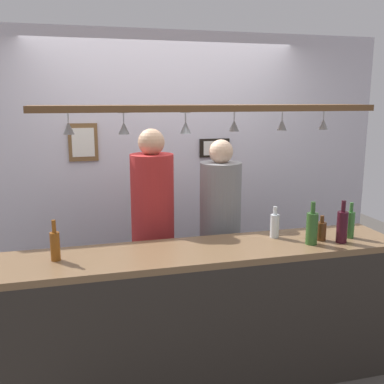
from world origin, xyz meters
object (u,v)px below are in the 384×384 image
object	(u,v)px
bottle_champagne_green	(312,228)
bottle_wine_dark_red	(342,226)
person_right_grey_shirt	(220,219)
bottle_beer_amber_tall	(55,245)
bottle_soda_clear	(275,225)
person_left_red_shirt	(153,216)
picture_frame_caricature	(83,142)
picture_frame_lower_pair	(215,148)
bottle_beer_green_import	(350,224)
bottle_beer_brown_stubby	(321,231)

from	to	relation	value
bottle_champagne_green	bottle_wine_dark_red	bearing A→B (deg)	-5.11
person_right_grey_shirt	bottle_beer_amber_tall	size ratio (longest dim) A/B	6.39
bottle_soda_clear	bottle_champagne_green	world-z (taller)	bottle_champagne_green
person_left_red_shirt	bottle_beer_amber_tall	world-z (taller)	person_left_red_shirt
bottle_champagne_green	picture_frame_caricature	world-z (taller)	picture_frame_caricature
picture_frame_lower_pair	bottle_beer_green_import	bearing A→B (deg)	-68.39
picture_frame_caricature	picture_frame_lower_pair	bearing A→B (deg)	0.00
bottle_beer_green_import	bottle_champagne_green	distance (m)	0.35
person_right_grey_shirt	bottle_beer_brown_stubby	xyz separation A→B (m)	(0.52, -0.69, 0.06)
bottle_soda_clear	bottle_wine_dark_red	bearing A→B (deg)	-28.97
bottle_beer_green_import	bottle_soda_clear	bearing A→B (deg)	164.88
bottle_soda_clear	bottle_beer_green_import	bearing A→B (deg)	-15.12
bottle_soda_clear	picture_frame_lower_pair	bearing A→B (deg)	91.95
person_right_grey_shirt	bottle_soda_clear	size ratio (longest dim) A/B	7.23
bottle_beer_brown_stubby	bottle_soda_clear	xyz separation A→B (m)	(-0.29, 0.15, 0.02)
person_left_red_shirt	picture_frame_caricature	size ratio (longest dim) A/B	5.17
bottle_beer_green_import	person_left_red_shirt	bearing A→B (deg)	152.48
bottle_wine_dark_red	picture_frame_caricature	size ratio (longest dim) A/B	0.88
person_right_grey_shirt	bottle_champagne_green	distance (m)	0.86
person_right_grey_shirt	bottle_beer_brown_stubby	size ratio (longest dim) A/B	9.24
bottle_beer_brown_stubby	bottle_soda_clear	bearing A→B (deg)	153.54
person_right_grey_shirt	picture_frame_lower_pair	xyz separation A→B (m)	(0.19, 0.75, 0.51)
person_left_red_shirt	bottle_beer_brown_stubby	distance (m)	1.29
bottle_soda_clear	bottle_beer_amber_tall	distance (m)	1.52
bottle_beer_brown_stubby	bottle_wine_dark_red	distance (m)	0.14
bottle_champagne_green	bottle_beer_brown_stubby	bearing A→B (deg)	27.72
bottle_wine_dark_red	picture_frame_lower_pair	bearing A→B (deg)	106.44
bottle_wine_dark_red	bottle_beer_amber_tall	distance (m)	1.93
picture_frame_caricature	bottle_beer_green_import	bearing A→B (deg)	-38.42
bottle_beer_amber_tall	bottle_champagne_green	size ratio (longest dim) A/B	0.87
person_left_red_shirt	bottle_beer_amber_tall	size ratio (longest dim) A/B	6.76
bottle_beer_brown_stubby	bottle_beer_green_import	size ratio (longest dim) A/B	0.69
bottle_champagne_green	picture_frame_caricature	size ratio (longest dim) A/B	0.88
picture_frame_caricature	bottle_soda_clear	bearing A→B (deg)	-45.18
bottle_wine_dark_red	person_right_grey_shirt	bearing A→B (deg)	129.51
person_left_red_shirt	picture_frame_caricature	distance (m)	1.04
bottle_beer_amber_tall	bottle_beer_green_import	distance (m)	2.04
person_right_grey_shirt	bottle_beer_green_import	world-z (taller)	person_right_grey_shirt
bottle_wine_dark_red	picture_frame_lower_pair	xyz separation A→B (m)	(-0.45, 1.52, 0.40)
bottle_beer_amber_tall	bottle_champagne_green	distance (m)	1.70
person_left_red_shirt	bottle_soda_clear	xyz separation A→B (m)	(0.80, -0.55, 0.02)
bottle_champagne_green	picture_frame_lower_pair	bearing A→B (deg)	98.56
person_right_grey_shirt	bottle_beer_green_import	xyz separation A→B (m)	(0.76, -0.69, 0.10)
person_left_red_shirt	bottle_wine_dark_red	world-z (taller)	person_left_red_shirt
bottle_beer_brown_stubby	bottle_beer_amber_tall	xyz separation A→B (m)	(-1.81, 0.06, 0.03)
person_right_grey_shirt	bottle_beer_brown_stubby	world-z (taller)	person_right_grey_shirt
bottle_wine_dark_red	picture_frame_lower_pair	size ratio (longest dim) A/B	1.00
person_right_grey_shirt	bottle_soda_clear	bearing A→B (deg)	-67.11
bottle_beer_brown_stubby	bottle_soda_clear	world-z (taller)	bottle_soda_clear
bottle_beer_amber_tall	picture_frame_lower_pair	world-z (taller)	picture_frame_lower_pair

